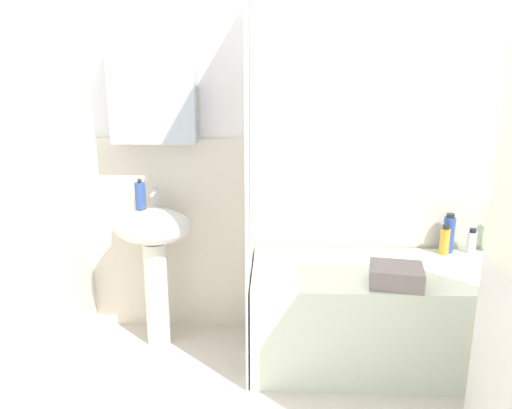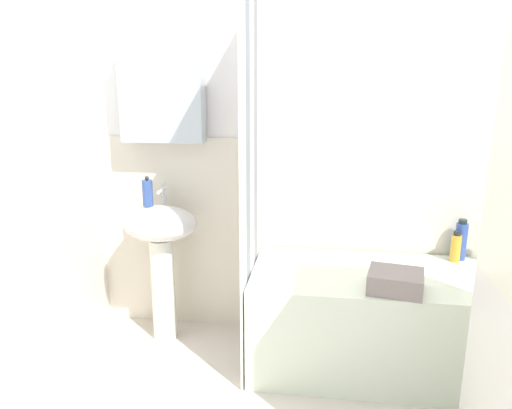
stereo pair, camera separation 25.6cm
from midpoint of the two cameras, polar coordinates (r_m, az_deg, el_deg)
wall_back_tiled at (r=2.93m, az=6.35°, el=6.27°), size 3.60×0.18×2.40m
sink at (r=2.94m, az=-13.98°, el=-4.72°), size 0.44×0.34×0.83m
faucet at (r=2.94m, az=-13.89°, el=1.01°), size 0.03×0.12×0.12m
soap_dispenser at (r=2.88m, az=-15.56°, el=0.97°), size 0.06×0.06×0.17m
bathtub at (r=2.88m, az=12.30°, el=-12.29°), size 1.49×0.65×0.55m
shower_curtain at (r=2.60m, az=-3.53°, el=2.10°), size 0.01×0.65×2.00m
body_wash_bottle at (r=3.15m, az=23.49°, el=-3.16°), size 0.05×0.05×0.24m
conditioner_bottle at (r=3.11m, az=21.27°, el=-4.02°), size 0.05×0.05×0.15m
lotion_bottle at (r=3.07m, az=18.95°, el=-3.22°), size 0.07×0.07×0.23m
shampoo_bottle at (r=3.03m, az=18.50°, el=-3.97°), size 0.05×0.05×0.18m
towel_folded at (r=2.55m, az=12.94°, el=-7.95°), size 0.29×0.26×0.10m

